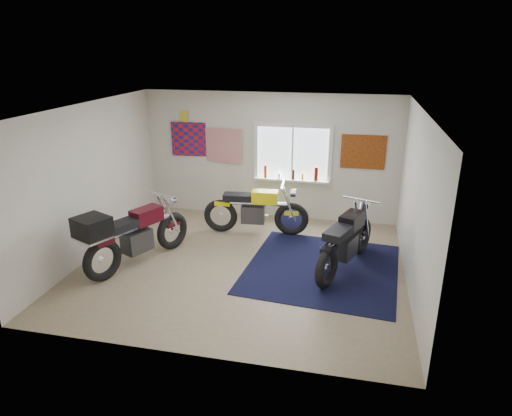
% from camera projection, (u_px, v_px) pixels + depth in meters
% --- Properties ---
extents(ground, '(5.50, 5.50, 0.00)m').
position_uv_depth(ground, '(242.00, 265.00, 7.95)').
color(ground, '#9E896B').
rests_on(ground, ground).
extents(room_shell, '(5.50, 5.50, 5.50)m').
position_uv_depth(room_shell, '(241.00, 174.00, 7.39)').
color(room_shell, white).
rests_on(room_shell, ground).
extents(navy_rug, '(2.71, 2.80, 0.01)m').
position_uv_depth(navy_rug, '(322.00, 268.00, 7.83)').
color(navy_rug, black).
rests_on(navy_rug, ground).
extents(window_assembly, '(1.66, 0.17, 1.26)m').
position_uv_depth(window_assembly, '(292.00, 157.00, 9.65)').
color(window_assembly, white).
rests_on(window_assembly, room_shell).
extents(oil_bottles, '(1.17, 0.09, 0.30)m').
position_uv_depth(oil_bottles, '(296.00, 174.00, 9.68)').
color(oil_bottles, maroon).
rests_on(oil_bottles, window_assembly).
extents(flag_display, '(1.60, 0.10, 1.17)m').
position_uv_depth(flag_display, '(184.00, 116.00, 9.88)').
color(flag_display, red).
rests_on(flag_display, room_shell).
extents(triumph_poster, '(0.90, 0.03, 0.70)m').
position_uv_depth(triumph_poster, '(363.00, 152.00, 9.30)').
color(triumph_poster, '#A54C14').
rests_on(triumph_poster, room_shell).
extents(yellow_triumph, '(2.13, 0.64, 1.07)m').
position_uv_depth(yellow_triumph, '(255.00, 211.00, 9.13)').
color(yellow_triumph, black).
rests_on(yellow_triumph, ground).
extents(black_chrome_bike, '(0.97, 2.08, 1.11)m').
position_uv_depth(black_chrome_bike, '(346.00, 242.00, 7.67)').
color(black_chrome_bike, black).
rests_on(black_chrome_bike, navy_rug).
extents(maroon_tourer, '(1.23, 2.16, 1.14)m').
position_uv_depth(maroon_tourer, '(130.00, 235.00, 7.70)').
color(maroon_tourer, black).
rests_on(maroon_tourer, ground).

